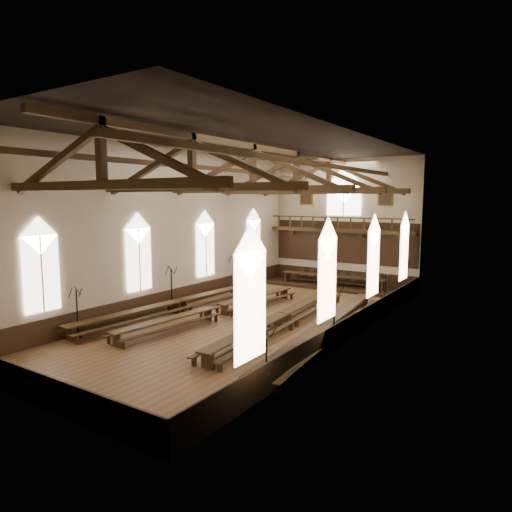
{
  "coord_description": "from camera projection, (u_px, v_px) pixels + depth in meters",
  "views": [
    {
      "loc": [
        14.05,
        -21.08,
        6.9
      ],
      "look_at": [
        -0.77,
        1.5,
        3.49
      ],
      "focal_mm": 32.0,
      "sensor_mm": 36.0,
      "label": 1
    }
  ],
  "objects": [
    {
      "name": "refectory_row_d",
      "position": [
        327.0,
        326.0,
        22.76
      ],
      "size": [
        2.4,
        15.07,
        0.81
      ],
      "color": "#3E2813",
      "rests_on": "ground"
    },
    {
      "name": "candelabrum_left_near",
      "position": [
        78.0,
        322.0,
        22.74
      ],
      "size": [
        0.71,
        0.78,
        2.54
      ],
      "color": "black",
      "rests_on": "ground"
    },
    {
      "name": "refectory_row_b",
      "position": [
        217.0,
        309.0,
        26.53
      ],
      "size": [
        2.14,
        14.2,
        0.72
      ],
      "color": "#3E2813",
      "rests_on": "ground"
    },
    {
      "name": "portraits",
      "position": [
        344.0,
        196.0,
        35.8
      ],
      "size": [
        7.75,
        0.09,
        1.45
      ],
      "color": "brown",
      "rests_on": "room_walls"
    },
    {
      "name": "roof_trusses",
      "position": [
        253.0,
        174.0,
        24.97
      ],
      "size": [
        11.7,
        25.7,
        2.8
      ],
      "color": "#3E2813",
      "rests_on": "room_walls"
    },
    {
      "name": "candelabrum_right_near",
      "position": [
        266.0,
        369.0,
        16.72
      ],
      "size": [
        0.68,
        0.68,
        2.29
      ],
      "color": "black",
      "rests_on": "ground"
    },
    {
      "name": "refectory_row_a",
      "position": [
        180.0,
        303.0,
        27.66
      ],
      "size": [
        2.28,
        15.09,
        0.81
      ],
      "color": "#3E2813",
      "rests_on": "ground"
    },
    {
      "name": "side_windows",
      "position": [
        253.0,
        255.0,
        25.53
      ],
      "size": [
        11.85,
        19.8,
        4.5
      ],
      "color": "white",
      "rests_on": "room_walls"
    },
    {
      "name": "room_walls",
      "position": [
        253.0,
        207.0,
        25.19
      ],
      "size": [
        26.0,
        26.0,
        26.0
      ],
      "color": "tan",
      "rests_on": "ground"
    },
    {
      "name": "minstrels_gallery",
      "position": [
        342.0,
        237.0,
        36.01
      ],
      "size": [
        11.8,
        1.24,
        3.7
      ],
      "color": "#3E2813",
      "rests_on": "room_walls"
    },
    {
      "name": "candelabrum_left_mid",
      "position": [
        172.0,
        297.0,
        28.28
      ],
      "size": [
        0.82,
        0.82,
        2.77
      ],
      "color": "black",
      "rests_on": "ground"
    },
    {
      "name": "high_chairs",
      "position": [
        337.0,
        277.0,
        36.12
      ],
      "size": [
        6.75,
        0.45,
        0.97
      ],
      "color": "#3E2813",
      "rests_on": "dais"
    },
    {
      "name": "ground",
      "position": [
        253.0,
        320.0,
        26.0
      ],
      "size": [
        26.0,
        26.0,
        0.0
      ],
      "primitive_type": "plane",
      "color": "brown",
      "rests_on": "ground"
    },
    {
      "name": "candelabrum_left_far",
      "position": [
        233.0,
        282.0,
        33.62
      ],
      "size": [
        0.78,
        0.82,
        2.71
      ],
      "color": "black",
      "rests_on": "ground"
    },
    {
      "name": "candelabrum_right_far",
      "position": [
        385.0,
        299.0,
        28.18
      ],
      "size": [
        0.71,
        0.69,
        2.37
      ],
      "color": "black",
      "rests_on": "ground"
    },
    {
      "name": "high_table",
      "position": [
        333.0,
        277.0,
        35.42
      ],
      "size": [
        8.52,
        1.38,
        0.79
      ],
      "color": "#3E2813",
      "rests_on": "dais"
    },
    {
      "name": "wainscot_band",
      "position": [
        253.0,
        310.0,
        25.92
      ],
      "size": [
        12.0,
        26.0,
        1.2
      ],
      "color": "black",
      "rests_on": "ground"
    },
    {
      "name": "end_window",
      "position": [
        344.0,
        194.0,
        35.79
      ],
      "size": [
        2.8,
        0.12,
        3.8
      ],
      "color": "white",
      "rests_on": "room_walls"
    },
    {
      "name": "candelabrum_right_mid",
      "position": [
        334.0,
        326.0,
        21.74
      ],
      "size": [
        0.87,
        0.83,
        2.88
      ],
      "color": "black",
      "rests_on": "ground"
    },
    {
      "name": "dais",
      "position": [
        332.0,
        286.0,
        35.51
      ],
      "size": [
        11.4,
        2.89,
        0.19
      ],
      "primitive_type": "cube",
      "color": "black",
      "rests_on": "ground"
    },
    {
      "name": "refectory_row_c",
      "position": [
        283.0,
        317.0,
        24.61
      ],
      "size": [
        2.11,
        14.82,
        0.78
      ],
      "color": "#3E2813",
      "rests_on": "ground"
    }
  ]
}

